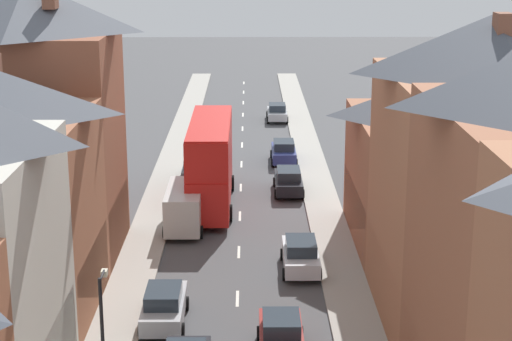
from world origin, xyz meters
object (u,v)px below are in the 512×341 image
double_decker_bus_lead (210,161)px  car_far_grey (164,305)px  delivery_van (185,206)px  car_near_blue (281,335)px  car_mid_white (301,255)px  car_parked_right_b (284,152)px  car_parked_right_a (196,168)px  car_parked_left_a (288,181)px  street_lamp (104,341)px  car_parked_left_b (277,112)px

double_decker_bus_lead → car_far_grey: (-1.29, -16.69, -1.98)m
double_decker_bus_lead → delivery_van: 4.80m
car_near_blue → car_far_grey: car_near_blue is taller
car_near_blue → car_far_grey: size_ratio=0.88×
car_mid_white → car_far_grey: (-6.20, -6.00, -0.00)m
car_near_blue → car_parked_right_b: 29.92m
car_mid_white → car_near_blue: bearing=-98.3°
car_parked_right_a → car_far_grey: size_ratio=0.90×
car_parked_right_a → car_parked_right_b: (6.20, 4.49, 0.05)m
car_mid_white → delivery_van: bearing=134.5°
car_parked_right_b → double_decker_bus_lead: bearing=-115.4°
double_decker_bus_lead → car_mid_white: bearing=-65.3°
car_parked_left_a → car_mid_white: size_ratio=1.04×
car_parked_right_b → car_parked_left_a: bearing=-90.0°
car_mid_white → delivery_van: delivery_van is taller
double_decker_bus_lead → street_lamp: size_ratio=1.96×
car_near_blue → car_mid_white: bearing=81.7°
car_parked_right_b → delivery_van: delivery_van is taller
delivery_van → car_far_grey: bearing=-90.0°
car_parked_left_b → car_parked_right_b: (0.00, -14.79, 0.05)m
car_parked_left_b → car_parked_right_b: size_ratio=0.95×
double_decker_bus_lead → car_near_blue: size_ratio=2.84×
double_decker_bus_lead → car_parked_right_a: (-1.29, 5.85, -2.02)m
car_parked_right_a → delivery_van: 10.24m
car_parked_left_a → car_far_grey: 20.32m
delivery_van → car_near_blue: bearing=-72.1°
car_parked_right_b → delivery_van: (-6.20, -14.72, 0.50)m
car_parked_left_a → street_lamp: street_lamp is taller
double_decker_bus_lead → car_far_grey: double_decker_bus_lead is taller
car_parked_left_a → street_lamp: (-7.35, -27.43, 2.41)m
street_lamp → car_parked_left_b: bearing=81.6°
car_parked_left_b → street_lamp: (-7.35, -49.90, 2.45)m
car_far_grey → car_parked_right_b: (6.20, 27.03, 0.01)m
car_parked_left_a → car_parked_right_a: car_parked_left_a is taller
car_mid_white → car_parked_right_b: car_parked_right_b is taller
car_far_grey → delivery_van: 12.32m
car_parked_left_b → double_decker_bus_lead: bearing=-101.1°
double_decker_bus_lead → car_far_grey: 16.86m
car_mid_white → delivery_van: 8.86m
car_parked_right_a → street_lamp: street_lamp is taller
car_near_blue → car_parked_right_b: (1.30, 29.89, -0.01)m
car_parked_left_b → car_parked_right_b: bearing=-90.0°
car_mid_white → street_lamp: size_ratio=0.78×
car_parked_right_a → car_parked_right_b: 7.65m
car_parked_right_a → car_mid_white: bearing=-69.4°
car_far_grey → car_near_blue: bearing=-30.3°
car_near_blue → car_parked_left_a: bearing=86.7°
car_mid_white → street_lamp: (-7.35, -14.09, 2.40)m
car_near_blue → delivery_van: bearing=107.9°
car_parked_right_a → car_parked_left_b: (6.20, 19.28, -0.00)m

